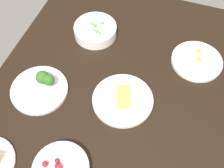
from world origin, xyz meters
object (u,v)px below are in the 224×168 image
at_px(bowl_peas, 95,30).
at_px(plate_cheese, 123,99).
at_px(plate_eggs, 197,60).
at_px(plate_broccoli, 40,87).

bearing_deg(bowl_peas, plate_cheese, 37.14).
height_order(bowl_peas, plate_cheese, bowl_peas).
bearing_deg(plate_cheese, bowl_peas, -142.86).
distance_m(bowl_peas, plate_eggs, 0.43).
xyz_separation_m(plate_eggs, plate_cheese, (0.27, -0.22, -0.00)).
height_order(plate_cheese, plate_broccoli, plate_broccoli).
distance_m(plate_eggs, plate_cheese, 0.35).
relative_size(plate_eggs, plate_broccoli, 0.95).
relative_size(plate_eggs, plate_cheese, 0.91).
bearing_deg(plate_eggs, bowl_peas, -91.50).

